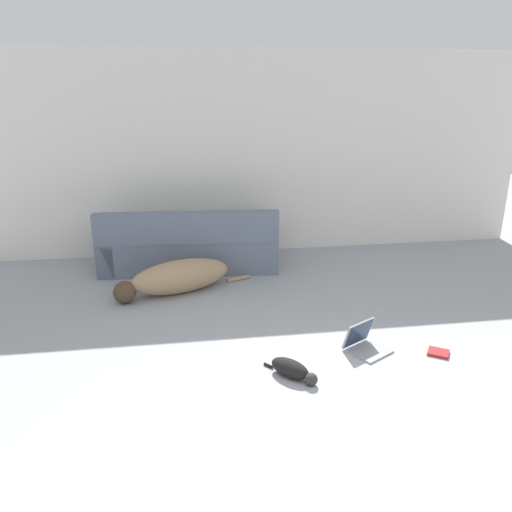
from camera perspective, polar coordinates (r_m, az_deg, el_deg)
name	(u,v)px	position (r m, az deg, el deg)	size (l,w,h in m)	color
wall_back	(259,154)	(6.58, 0.33, 11.55)	(7.19, 0.06, 2.57)	silver
couch	(190,247)	(6.14, -7.61, 1.01)	(2.15, 0.99, 0.77)	slate
dog	(177,278)	(5.40, -9.03, -2.44)	(1.50, 0.74, 0.36)	#A38460
cat	(292,369)	(3.89, 4.17, -12.81)	(0.37, 0.41, 0.14)	black
laptop_open	(364,341)	(4.34, 12.20, -9.45)	(0.42, 0.42, 0.24)	gray
book_red	(438,353)	(4.47, 20.12, -10.33)	(0.22, 0.21, 0.02)	maroon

